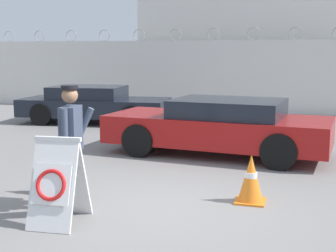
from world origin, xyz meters
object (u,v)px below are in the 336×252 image
at_px(traffic_cone_mid, 48,171).
at_px(parked_car_rear_sedan, 219,126).
at_px(parked_car_front_coupe, 94,104).
at_px(traffic_cone_near, 251,179).
at_px(security_guard, 72,141).
at_px(barricade_sign, 58,181).

xyz_separation_m(traffic_cone_mid, parked_car_rear_sedan, (2.06, 3.58, 0.27)).
xyz_separation_m(parked_car_front_coupe, parked_car_rear_sedan, (4.62, -3.45, 0.04)).
distance_m(traffic_cone_near, traffic_cone_mid, 3.14).
bearing_deg(parked_car_front_coupe, traffic_cone_near, -54.79).
bearing_deg(parked_car_front_coupe, traffic_cone_mid, -75.62).
bearing_deg(parked_car_rear_sedan, parked_car_front_coupe, -31.05).
distance_m(traffic_cone_mid, parked_car_front_coupe, 7.49).
height_order(traffic_cone_near, traffic_cone_mid, same).
distance_m(security_guard, parked_car_front_coupe, 8.22).
height_order(traffic_cone_mid, parked_car_front_coupe, parked_car_front_coupe).
distance_m(traffic_cone_near, parked_car_rear_sedan, 3.28).
bearing_deg(traffic_cone_mid, security_guard, -35.18).
xyz_separation_m(traffic_cone_near, parked_car_front_coupe, (-5.67, 6.55, 0.24)).
bearing_deg(barricade_sign, parked_car_rear_sedan, 70.44).
height_order(barricade_sign, security_guard, security_guard).
bearing_deg(parked_car_rear_sedan, barricade_sign, 80.86).
relative_size(barricade_sign, security_guard, 0.65).
bearing_deg(security_guard, traffic_cone_near, -78.34).
bearing_deg(traffic_cone_near, traffic_cone_mid, -171.17).
distance_m(traffic_cone_mid, parked_car_rear_sedan, 4.14).
bearing_deg(security_guard, traffic_cone_mid, 44.20).
bearing_deg(traffic_cone_near, parked_car_rear_sedan, 108.70).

